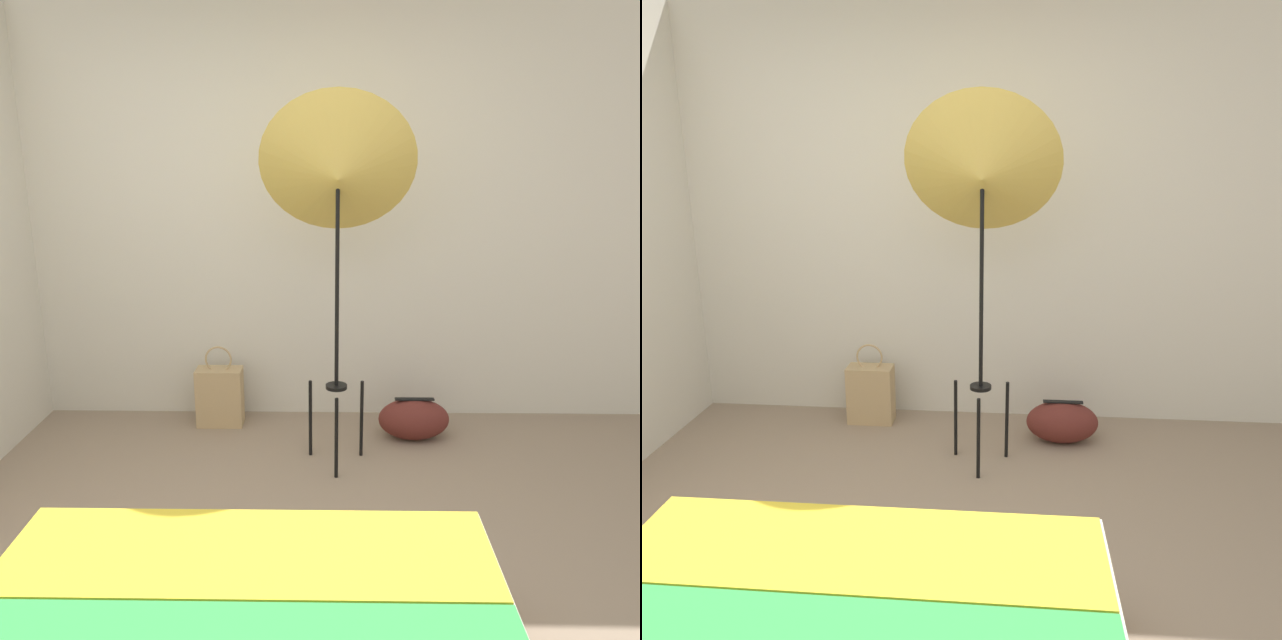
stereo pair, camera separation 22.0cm
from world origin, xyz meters
TOP-DOWN VIEW (x-y plane):
  - ground_plane at (0.00, 0.00)m, footprint 14.00×14.00m
  - wall_back at (0.00, 2.03)m, footprint 8.00×0.05m
  - photo_umbrella at (0.27, 1.31)m, footprint 0.82×0.53m
  - tote_bag at (-0.47, 1.81)m, footprint 0.29×0.16m
  - duffel_bag at (0.75, 1.62)m, footprint 0.43×0.25m

SIDE VIEW (x-z plane):
  - ground_plane at x=0.00m, z-range 0.00..0.00m
  - duffel_bag at x=0.75m, z-range 0.00..0.26m
  - tote_bag at x=-0.47m, z-range -0.07..0.46m
  - wall_back at x=0.00m, z-range 0.00..2.60m
  - photo_umbrella at x=0.27m, z-range 0.60..2.60m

